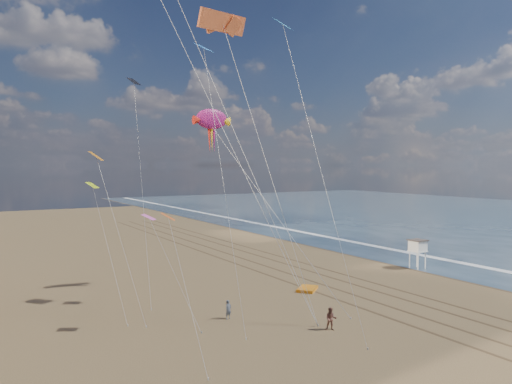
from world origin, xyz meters
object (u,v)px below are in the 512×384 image
lifeguard_stand (418,246)px  grounded_kite (307,289)px  kite_flyer_b (331,319)px  show_kite (212,120)px  kite_flyer_a (228,309)px

lifeguard_stand → grounded_kite: lifeguard_stand is taller
grounded_kite → kite_flyer_b: (-5.55, -10.30, 0.70)m
grounded_kite → show_kite: 18.92m
grounded_kite → show_kite: bearing=102.9°
kite_flyer_b → grounded_kite: bearing=100.7°
show_kite → kite_flyer_a: (-3.35, -9.75, -15.83)m
grounded_kite → kite_flyer_a: 11.51m
lifeguard_stand → grounded_kite: (-17.43, -1.74, -2.47)m
lifeguard_stand → kite_flyer_a: 28.84m
show_kite → kite_flyer_a: size_ratio=14.76×
grounded_kite → kite_flyer_b: bearing=-157.8°
grounded_kite → kite_flyer_a: bearing=161.0°
grounded_kite → kite_flyer_b: 11.73m
lifeguard_stand → kite_flyer_a: lifeguard_stand is taller
grounded_kite → kite_flyer_b: size_ratio=1.47×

